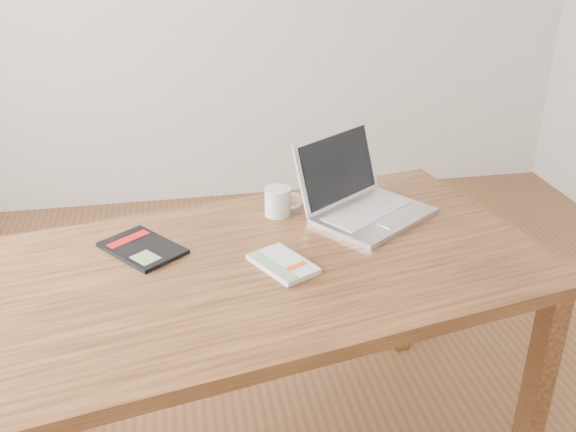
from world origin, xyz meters
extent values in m
plane|color=brown|center=(0.00, 0.00, 0.00)|extent=(4.00, 4.00, 0.00)
cube|color=#58351A|center=(-0.13, -0.14, 0.73)|extent=(1.63, 1.13, 0.04)
cube|color=#58351A|center=(0.61, -0.36, 0.35)|extent=(0.08, 0.08, 0.71)
cube|color=#58351A|center=(-0.87, 0.08, 0.35)|extent=(0.08, 0.08, 0.71)
cube|color=#58351A|center=(0.47, 0.35, 0.35)|extent=(0.08, 0.08, 0.71)
cube|color=beige|center=(-0.11, -0.18, 0.76)|extent=(0.19, 0.22, 0.01)
cube|color=white|center=(-0.11, -0.18, 0.76)|extent=(0.19, 0.22, 0.02)
cube|color=gray|center=(-0.15, -0.20, 0.77)|extent=(0.12, 0.18, 0.00)
cube|color=#E2470F|center=(-0.08, -0.21, 0.77)|extent=(0.06, 0.05, 0.00)
cube|color=black|center=(-0.49, -0.02, 0.76)|extent=(0.27, 0.28, 0.01)
cube|color=red|center=(-0.53, 0.03, 0.76)|extent=(0.12, 0.11, 0.00)
cube|color=#7B9661|center=(-0.48, -0.09, 0.76)|extent=(0.09, 0.09, 0.00)
cube|color=silver|center=(0.22, 0.06, 0.76)|extent=(0.43, 0.40, 0.02)
cube|color=silver|center=(0.21, 0.08, 0.77)|extent=(0.32, 0.28, 0.00)
cube|color=#BCBCC1|center=(0.26, 0.00, 0.77)|extent=(0.12, 0.10, 0.00)
cube|color=silver|center=(0.13, 0.19, 0.88)|extent=(0.33, 0.26, 0.23)
cube|color=black|center=(0.14, 0.18, 0.88)|extent=(0.30, 0.23, 0.20)
cylinder|color=white|center=(-0.07, 0.14, 0.79)|extent=(0.08, 0.08, 0.09)
cylinder|color=black|center=(-0.07, 0.14, 0.84)|extent=(0.07, 0.07, 0.01)
torus|color=white|center=(-0.02, 0.14, 0.79)|extent=(0.06, 0.02, 0.06)
camera|label=1|loc=(-0.38, -1.67, 1.64)|focal=40.00mm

